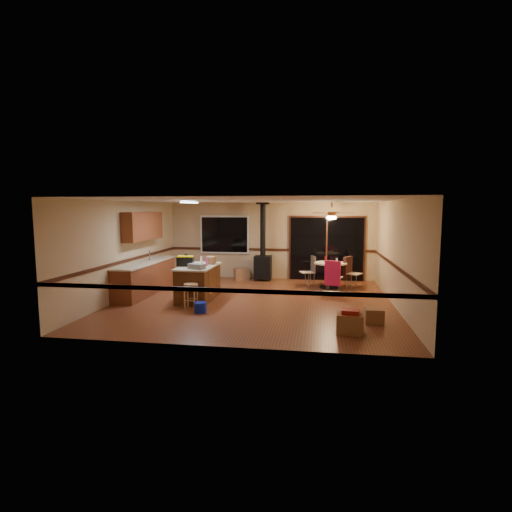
% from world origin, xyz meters
% --- Properties ---
extents(floor, '(7.00, 7.00, 0.00)m').
position_xyz_m(floor, '(0.00, 0.00, 0.00)').
color(floor, brown).
rests_on(floor, ground).
extents(ceiling, '(7.00, 7.00, 0.00)m').
position_xyz_m(ceiling, '(0.00, 0.00, 2.60)').
color(ceiling, silver).
rests_on(ceiling, ground).
extents(wall_back, '(7.00, 0.00, 7.00)m').
position_xyz_m(wall_back, '(0.00, 3.50, 1.30)').
color(wall_back, tan).
rests_on(wall_back, ground).
extents(wall_front, '(7.00, 0.00, 7.00)m').
position_xyz_m(wall_front, '(0.00, -3.50, 1.30)').
color(wall_front, tan).
rests_on(wall_front, ground).
extents(wall_left, '(0.00, 7.00, 7.00)m').
position_xyz_m(wall_left, '(-3.50, 0.00, 1.30)').
color(wall_left, tan).
rests_on(wall_left, ground).
extents(wall_right, '(0.00, 7.00, 7.00)m').
position_xyz_m(wall_right, '(3.50, 0.00, 1.30)').
color(wall_right, tan).
rests_on(wall_right, ground).
extents(chair_rail, '(7.00, 7.00, 0.08)m').
position_xyz_m(chair_rail, '(0.00, 0.00, 1.00)').
color(chair_rail, '#38180E').
rests_on(chair_rail, ground).
extents(window, '(1.72, 0.10, 1.32)m').
position_xyz_m(window, '(-1.60, 3.45, 1.50)').
color(window, black).
rests_on(window, ground).
extents(sliding_door, '(2.52, 0.10, 2.10)m').
position_xyz_m(sliding_door, '(1.90, 3.45, 1.05)').
color(sliding_door, black).
rests_on(sliding_door, ground).
extents(lower_cabinets, '(0.60, 3.00, 0.86)m').
position_xyz_m(lower_cabinets, '(-3.20, 0.50, 0.43)').
color(lower_cabinets, brown).
rests_on(lower_cabinets, ground).
extents(countertop, '(0.64, 3.04, 0.04)m').
position_xyz_m(countertop, '(-3.20, 0.50, 0.88)').
color(countertop, beige).
rests_on(countertop, lower_cabinets).
extents(upper_cabinets, '(0.35, 2.00, 0.80)m').
position_xyz_m(upper_cabinets, '(-3.33, 0.70, 1.90)').
color(upper_cabinets, brown).
rests_on(upper_cabinets, ground).
extents(kitchen_island, '(0.88, 1.68, 0.90)m').
position_xyz_m(kitchen_island, '(-1.50, 0.00, 0.45)').
color(kitchen_island, '#532D14').
rests_on(kitchen_island, ground).
extents(wood_stove, '(0.55, 0.50, 2.52)m').
position_xyz_m(wood_stove, '(-0.20, 3.05, 0.73)').
color(wood_stove, black).
rests_on(wood_stove, ground).
extents(ceiling_fan, '(0.24, 0.24, 0.55)m').
position_xyz_m(ceiling_fan, '(2.00, 2.08, 2.21)').
color(ceiling_fan, brown).
rests_on(ceiling_fan, ceiling).
extents(fluorescent_strip, '(0.10, 1.20, 0.04)m').
position_xyz_m(fluorescent_strip, '(-1.80, 0.30, 2.56)').
color(fluorescent_strip, white).
rests_on(fluorescent_strip, ceiling).
extents(toolbox_grey, '(0.46, 0.36, 0.13)m').
position_xyz_m(toolbox_grey, '(-1.37, -0.53, 0.96)').
color(toolbox_grey, slate).
rests_on(toolbox_grey, kitchen_island).
extents(toolbox_black, '(0.45, 0.27, 0.23)m').
position_xyz_m(toolbox_black, '(-1.80, -0.12, 1.02)').
color(toolbox_black, black).
rests_on(toolbox_black, kitchen_island).
extents(toolbox_yellow_lid, '(0.43, 0.26, 0.03)m').
position_xyz_m(toolbox_yellow_lid, '(-1.80, -0.12, 1.15)').
color(toolbox_yellow_lid, gold).
rests_on(toolbox_yellow_lid, toolbox_black).
extents(box_on_island, '(0.22, 0.30, 0.20)m').
position_xyz_m(box_on_island, '(-1.25, 0.37, 1.00)').
color(box_on_island, brown).
rests_on(box_on_island, kitchen_island).
extents(bottle_dark, '(0.12, 0.12, 0.31)m').
position_xyz_m(bottle_dark, '(-1.82, 0.00, 1.06)').
color(bottle_dark, black).
rests_on(bottle_dark, kitchen_island).
extents(bottle_pink, '(0.07, 0.07, 0.21)m').
position_xyz_m(bottle_pink, '(-1.26, -0.02, 1.00)').
color(bottle_pink, '#D84C8C').
rests_on(bottle_pink, kitchen_island).
extents(bottle_white, '(0.07, 0.07, 0.19)m').
position_xyz_m(bottle_white, '(-1.52, 0.39, 1.00)').
color(bottle_white, white).
rests_on(bottle_white, kitchen_island).
extents(bar_stool, '(0.44, 0.44, 0.61)m').
position_xyz_m(bar_stool, '(-1.38, -1.00, 0.30)').
color(bar_stool, tan).
rests_on(bar_stool, floor).
extents(blue_bucket, '(0.35, 0.35, 0.24)m').
position_xyz_m(blue_bucket, '(-1.05, -1.32, 0.12)').
color(blue_bucket, '#0C1FAC').
rests_on(blue_bucket, floor).
extents(dining_table, '(0.99, 0.99, 0.78)m').
position_xyz_m(dining_table, '(2.00, 2.08, 0.53)').
color(dining_table, black).
rests_on(dining_table, ground).
extents(glass_red, '(0.09, 0.09, 0.17)m').
position_xyz_m(glass_red, '(1.85, 2.18, 0.87)').
color(glass_red, '#590C14').
rests_on(glass_red, dining_table).
extents(glass_cream, '(0.08, 0.08, 0.15)m').
position_xyz_m(glass_cream, '(2.18, 2.03, 0.85)').
color(glass_cream, beige).
rests_on(glass_cream, dining_table).
extents(chair_left, '(0.51, 0.51, 0.51)m').
position_xyz_m(chair_left, '(1.40, 2.22, 0.59)').
color(chair_left, tan).
rests_on(chair_left, ground).
extents(chair_near, '(0.54, 0.57, 0.70)m').
position_xyz_m(chair_near, '(2.04, 1.21, 0.60)').
color(chair_near, tan).
rests_on(chair_near, ground).
extents(chair_right, '(0.61, 0.60, 0.70)m').
position_xyz_m(chair_right, '(2.54, 2.22, 0.60)').
color(chair_right, tan).
rests_on(chair_right, ground).
extents(box_under_window, '(0.59, 0.55, 0.38)m').
position_xyz_m(box_under_window, '(-0.93, 3.10, 0.19)').
color(box_under_window, brown).
rests_on(box_under_window, floor).
extents(box_corner_a, '(0.55, 0.48, 0.38)m').
position_xyz_m(box_corner_a, '(2.26, -2.36, 0.19)').
color(box_corner_a, brown).
rests_on(box_corner_a, floor).
extents(box_corner_b, '(0.39, 0.33, 0.31)m').
position_xyz_m(box_corner_b, '(2.81, -1.60, 0.15)').
color(box_corner_b, brown).
rests_on(box_corner_b, floor).
extents(box_small_red, '(0.36, 0.31, 0.09)m').
position_xyz_m(box_small_red, '(2.26, -2.36, 0.42)').
color(box_small_red, maroon).
rests_on(box_small_red, box_corner_a).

